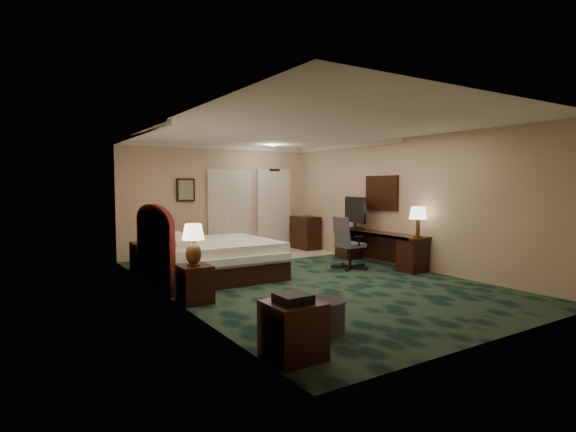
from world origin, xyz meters
TOP-DOWN VIEW (x-y plane):
  - floor at (0.00, 0.00)m, footprint 5.00×7.50m
  - ceiling at (0.00, 0.00)m, footprint 5.00×7.50m
  - wall_back at (0.00, 3.75)m, footprint 5.00×0.00m
  - wall_front at (0.00, -3.75)m, footprint 5.00×0.00m
  - wall_left at (-2.50, 0.00)m, footprint 0.00×7.50m
  - wall_right at (2.50, 0.00)m, footprint 0.00×7.50m
  - crown_molding at (0.00, 0.00)m, footprint 5.00×7.50m
  - tile_patch at (0.90, 2.90)m, footprint 3.20×1.70m
  - headboard at (-2.44, 1.00)m, footprint 0.12×2.00m
  - entry_door at (1.55, 3.72)m, footprint 1.02×0.06m
  - closet_doors at (0.25, 3.71)m, footprint 1.20×0.06m
  - wall_art at (-0.90, 3.71)m, footprint 0.45×0.06m
  - wall_mirror at (2.46, 0.60)m, footprint 0.05×0.95m
  - bed at (-1.32, 1.08)m, footprint 2.15×1.99m
  - nightstand_near at (-2.26, -0.42)m, footprint 0.44×0.50m
  - nightstand_far at (-2.25, 2.38)m, footprint 0.47×0.54m
  - lamp_near at (-2.28, -0.45)m, footprint 0.36×0.36m
  - lamp_far at (-2.24, 2.32)m, footprint 0.34×0.34m
  - bed_bench at (-0.17, 1.23)m, footprint 0.41×1.15m
  - ottoman at (-1.47, -2.49)m, footprint 0.56×0.56m
  - side_table at (-2.21, -2.98)m, footprint 0.53×0.53m
  - desk at (2.22, 0.44)m, footprint 0.53×2.44m
  - tv at (2.19, 1.16)m, footprint 0.32×0.95m
  - desk_lamp at (2.24, -0.64)m, footprint 0.40×0.40m
  - desk_chair at (1.38, 0.38)m, footprint 0.65×0.61m
  - minibar at (2.22, 3.20)m, footprint 0.46×0.83m

SIDE VIEW (x-z plane):
  - floor at x=0.00m, z-range 0.00..0.00m
  - tile_patch at x=0.90m, z-range 0.00..0.01m
  - ottoman at x=-1.47m, z-range 0.00..0.38m
  - bed_bench at x=-0.17m, z-range 0.00..0.39m
  - nightstand_near at x=-2.26m, z-range 0.00..0.55m
  - side_table at x=-2.21m, z-range 0.00..0.57m
  - nightstand_far at x=-2.25m, z-range 0.00..0.59m
  - bed at x=-1.32m, z-range 0.00..0.68m
  - desk at x=2.22m, z-range 0.00..0.70m
  - minibar at x=2.22m, z-range 0.00..0.88m
  - desk_chair at x=1.38m, z-range 0.00..1.08m
  - headboard at x=-2.44m, z-range 0.00..1.40m
  - lamp_near at x=-2.28m, z-range 0.55..1.16m
  - lamp_far at x=-2.24m, z-range 0.59..1.17m
  - desk_lamp at x=2.24m, z-range 0.70..1.31m
  - entry_door at x=1.55m, z-range -0.04..2.14m
  - closet_doors at x=0.25m, z-range 0.00..2.10m
  - tv at x=2.19m, z-range 0.70..1.45m
  - wall_back at x=0.00m, z-range 0.00..2.70m
  - wall_front at x=0.00m, z-range 0.00..2.70m
  - wall_left at x=-2.50m, z-range 0.00..2.70m
  - wall_right at x=2.50m, z-range 0.00..2.70m
  - wall_mirror at x=2.46m, z-range 1.18..1.93m
  - wall_art at x=-0.90m, z-range 1.33..1.88m
  - crown_molding at x=0.00m, z-range 2.60..2.70m
  - ceiling at x=0.00m, z-range 2.70..2.70m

